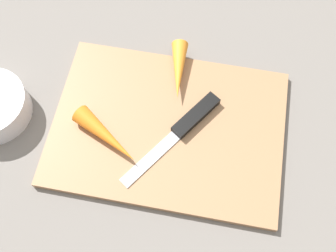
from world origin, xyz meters
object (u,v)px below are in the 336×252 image
cutting_board (168,128)px  knife (190,121)px  carrot_short (178,70)px  carrot_long (106,136)px

cutting_board → knife: 0.04m
cutting_board → knife: (-0.03, -0.01, 0.01)m
cutting_board → carrot_short: bearing=-89.2°
knife → carrot_long: carrot_long is taller
cutting_board → carrot_long: size_ratio=3.10×
cutting_board → carrot_short: 0.10m
carrot_long → cutting_board: bearing=55.9°
knife → carrot_short: carrot_short is taller
knife → carrot_long: size_ratio=1.52×
carrot_short → carrot_long: bearing=-39.6°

